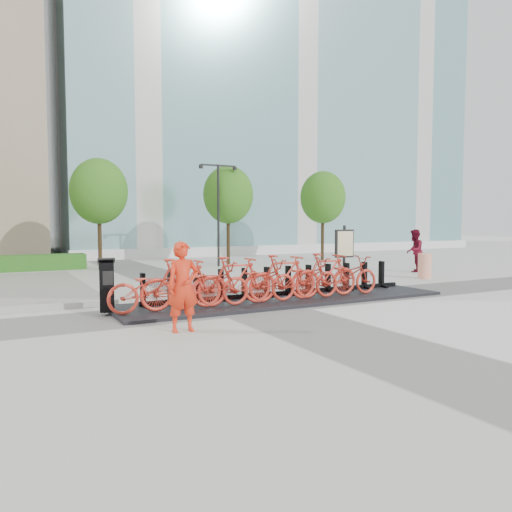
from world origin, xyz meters
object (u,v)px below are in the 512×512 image
worker_red (183,287)px  pedestrian (414,251)px  kiosk (107,286)px  bike_0 (153,288)px  map_sign (344,246)px  construction_barrel (425,266)px

worker_red → pedestrian: bearing=27.8°
kiosk → bike_0: bearing=-20.0°
worker_red → map_sign: map_sign is taller
construction_barrel → map_sign: size_ratio=0.47×
worker_red → construction_barrel: bearing=22.4°
worker_red → map_sign: (7.21, 3.98, 0.47)m
construction_barrel → map_sign: 4.42m
construction_barrel → map_sign: map_sign is taller
worker_red → map_sign: bearing=30.2°
construction_barrel → pedestrian: bearing=52.9°
bike_0 → pedestrian: (13.11, 4.51, 0.29)m
bike_0 → worker_red: size_ratio=1.18×
kiosk → construction_barrel: size_ratio=1.32×
worker_red → pedestrian: 14.60m
kiosk → construction_barrel: 12.65m
kiosk → worker_red: bearing=-58.8°
bike_0 → map_sign: size_ratio=1.03×
bike_0 → map_sign: bearing=-74.6°
bike_0 → kiosk: bearing=60.2°
bike_0 → kiosk: (-0.96, 0.55, 0.06)m
worker_red → map_sign: size_ratio=0.87×
map_sign → pedestrian: bearing=30.4°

